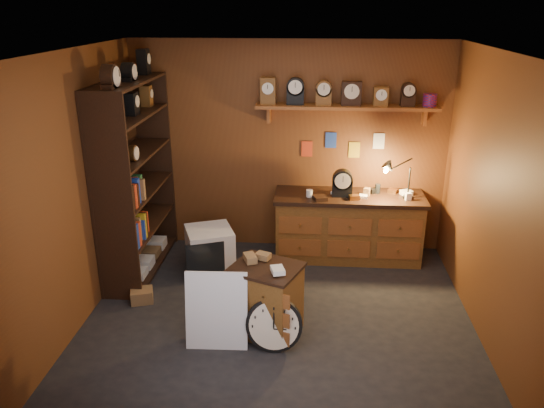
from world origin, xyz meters
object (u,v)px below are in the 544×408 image
Objects in this scene: big_round_clock at (274,325)px; shelving_unit at (132,171)px; low_cabinet at (266,297)px; workbench at (348,223)px.

shelving_unit is at bearing 139.16° from big_round_clock.
low_cabinet is at bearing -36.92° from shelving_unit.
low_cabinet is at bearing 109.78° from big_round_clock.
workbench is (2.58, 0.49, -0.78)m from shelving_unit.
shelving_unit reaches higher than low_cabinet.
shelving_unit is 1.38× the size of workbench.
shelving_unit is 4.80× the size of big_round_clock.
big_round_clock is at bearing -48.02° from low_cabinet.
workbench is at bearing 68.74° from big_round_clock.
workbench is at bearing 85.34° from low_cabinet.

